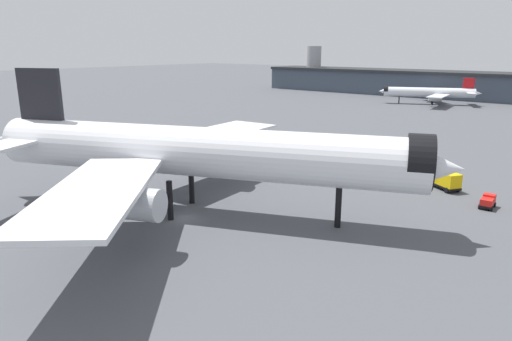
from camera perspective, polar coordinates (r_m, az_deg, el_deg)
name	(u,v)px	position (r m, az deg, el deg)	size (l,w,h in m)	color
ground	(185,219)	(63.61, -8.85, -5.95)	(900.00, 900.00, 0.00)	#4C4F54
airliner_near_gate	(197,153)	(63.12, -7.38, 2.21)	(64.76, 57.87, 19.77)	white
airliner_far_taxiway	(429,92)	(201.88, 20.80, 9.09)	(37.61, 33.75, 10.96)	silver
terminal_building	(458,85)	(231.27, 23.95, 9.78)	(201.91, 27.23, 23.29)	#3D4756
service_truck_front	(445,180)	(81.29, 22.54, -1.10)	(5.88, 4.87, 3.00)	black
baggage_tug_wing	(488,201)	(74.78, 26.96, -3.45)	(2.02, 3.27, 1.85)	black
baggage_cart_trailing	(400,172)	(85.95, 17.56, -0.22)	(2.19, 2.58, 1.82)	black
traffic_cone_near_nose	(192,149)	(104.50, -8.03, 2.61)	(0.48, 0.48, 0.60)	#F2600C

